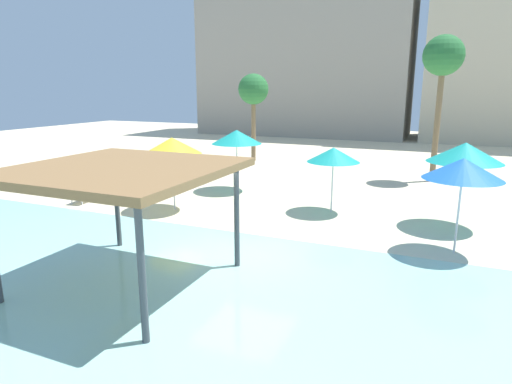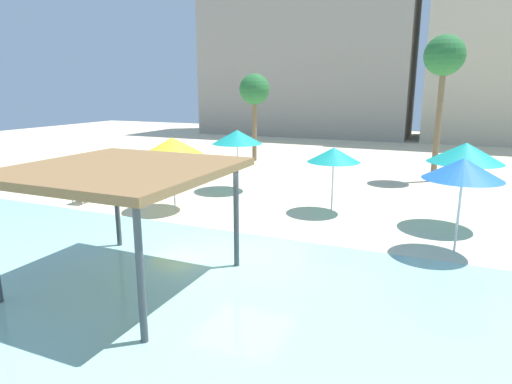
{
  "view_description": "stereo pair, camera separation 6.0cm",
  "coord_description": "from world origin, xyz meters",
  "px_view_note": "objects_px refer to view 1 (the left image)",
  "views": [
    {
      "loc": [
        4.88,
        -10.53,
        4.54
      ],
      "look_at": [
        -0.51,
        2.0,
        1.3
      ],
      "focal_mm": 30.69,
      "sensor_mm": 36.0,
      "label": 1
    },
    {
      "loc": [
        4.94,
        -10.51,
        4.54
      ],
      "look_at": [
        -0.51,
        2.0,
        1.3
      ],
      "focal_mm": 30.69,
      "sensor_mm": 36.0,
      "label": 2
    }
  ],
  "objects_px": {
    "beach_umbrella_teal_1": "(465,153)",
    "palm_tree_1": "(253,91)",
    "palm_tree_0": "(443,60)",
    "shade_pavilion": "(122,173)",
    "beach_umbrella_yellow_3": "(172,146)",
    "beach_umbrella_teal_4": "(237,137)",
    "lounge_chair_2": "(147,189)",
    "beach_umbrella_blue_6": "(463,169)",
    "lounge_chair_0": "(90,192)",
    "beach_umbrella_teal_5": "(333,155)"
  },
  "relations": [
    {
      "from": "beach_umbrella_teal_1",
      "to": "palm_tree_1",
      "type": "xyz_separation_m",
      "value": [
        -11.87,
        10.02,
        1.87
      ]
    },
    {
      "from": "palm_tree_0",
      "to": "palm_tree_1",
      "type": "xyz_separation_m",
      "value": [
        -10.82,
        2.35,
        -1.48
      ]
    },
    {
      "from": "shade_pavilion",
      "to": "beach_umbrella_yellow_3",
      "type": "distance_m",
      "value": 6.56
    },
    {
      "from": "beach_umbrella_teal_4",
      "to": "palm_tree_1",
      "type": "distance_m",
      "value": 8.73
    },
    {
      "from": "palm_tree_1",
      "to": "lounge_chair_2",
      "type": "bearing_deg",
      "value": -91.78
    },
    {
      "from": "beach_umbrella_teal_1",
      "to": "lounge_chair_2",
      "type": "bearing_deg",
      "value": -176.97
    },
    {
      "from": "shade_pavilion",
      "to": "palm_tree_0",
      "type": "distance_m",
      "value": 17.08
    },
    {
      "from": "beach_umbrella_yellow_3",
      "to": "palm_tree_1",
      "type": "height_order",
      "value": "palm_tree_1"
    },
    {
      "from": "beach_umbrella_yellow_3",
      "to": "beach_umbrella_blue_6",
      "type": "relative_size",
      "value": 1.02
    },
    {
      "from": "lounge_chair_0",
      "to": "palm_tree_0",
      "type": "height_order",
      "value": "palm_tree_0"
    },
    {
      "from": "shade_pavilion",
      "to": "beach_umbrella_teal_1",
      "type": "xyz_separation_m",
      "value": [
        7.25,
        7.93,
        -0.17
      ]
    },
    {
      "from": "shade_pavilion",
      "to": "beach_umbrella_teal_4",
      "type": "distance_m",
      "value": 10.06
    },
    {
      "from": "shade_pavilion",
      "to": "palm_tree_1",
      "type": "height_order",
      "value": "palm_tree_1"
    },
    {
      "from": "beach_umbrella_teal_1",
      "to": "beach_umbrella_blue_6",
      "type": "xyz_separation_m",
      "value": [
        -0.12,
        -2.7,
        -0.09
      ]
    },
    {
      "from": "beach_umbrella_teal_4",
      "to": "lounge_chair_0",
      "type": "xyz_separation_m",
      "value": [
        -4.94,
        -3.92,
        -2.11
      ]
    },
    {
      "from": "lounge_chair_2",
      "to": "palm_tree_1",
      "type": "relative_size",
      "value": 0.36
    },
    {
      "from": "beach_umbrella_teal_1",
      "to": "beach_umbrella_yellow_3",
      "type": "distance_m",
      "value": 10.13
    },
    {
      "from": "beach_umbrella_teal_1",
      "to": "lounge_chair_0",
      "type": "xyz_separation_m",
      "value": [
        -14.1,
        -1.97,
        -2.18
      ]
    },
    {
      "from": "beach_umbrella_yellow_3",
      "to": "lounge_chair_0",
      "type": "relative_size",
      "value": 1.41
    },
    {
      "from": "beach_umbrella_blue_6",
      "to": "palm_tree_1",
      "type": "relative_size",
      "value": 0.5
    },
    {
      "from": "beach_umbrella_teal_4",
      "to": "beach_umbrella_blue_6",
      "type": "distance_m",
      "value": 10.16
    },
    {
      "from": "palm_tree_0",
      "to": "palm_tree_1",
      "type": "height_order",
      "value": "palm_tree_0"
    },
    {
      "from": "beach_umbrella_yellow_3",
      "to": "beach_umbrella_teal_5",
      "type": "height_order",
      "value": "beach_umbrella_yellow_3"
    },
    {
      "from": "shade_pavilion",
      "to": "lounge_chair_2",
      "type": "distance_m",
      "value": 9.11
    },
    {
      "from": "beach_umbrella_blue_6",
      "to": "lounge_chair_0",
      "type": "height_order",
      "value": "beach_umbrella_blue_6"
    },
    {
      "from": "shade_pavilion",
      "to": "beach_umbrella_teal_5",
      "type": "xyz_separation_m",
      "value": [
        2.9,
        8.04,
        -0.52
      ]
    },
    {
      "from": "lounge_chair_0",
      "to": "lounge_chair_2",
      "type": "height_order",
      "value": "same"
    },
    {
      "from": "beach_umbrella_teal_5",
      "to": "beach_umbrella_teal_1",
      "type": "bearing_deg",
      "value": -1.56
    },
    {
      "from": "palm_tree_1",
      "to": "beach_umbrella_blue_6",
      "type": "bearing_deg",
      "value": -47.29
    },
    {
      "from": "shade_pavilion",
      "to": "beach_umbrella_teal_5",
      "type": "height_order",
      "value": "shade_pavilion"
    },
    {
      "from": "beach_umbrella_yellow_3",
      "to": "palm_tree_0",
      "type": "xyz_separation_m",
      "value": [
        8.89,
        9.62,
        3.4
      ]
    },
    {
      "from": "lounge_chair_0",
      "to": "palm_tree_1",
      "type": "bearing_deg",
      "value": 161.76
    },
    {
      "from": "beach_umbrella_teal_5",
      "to": "lounge_chair_2",
      "type": "bearing_deg",
      "value": -174.45
    },
    {
      "from": "beach_umbrella_teal_4",
      "to": "palm_tree_1",
      "type": "bearing_deg",
      "value": 108.54
    },
    {
      "from": "beach_umbrella_yellow_3",
      "to": "beach_umbrella_blue_6",
      "type": "distance_m",
      "value": 9.85
    },
    {
      "from": "beach_umbrella_teal_5",
      "to": "palm_tree_0",
      "type": "height_order",
      "value": "palm_tree_0"
    },
    {
      "from": "shade_pavilion",
      "to": "beach_umbrella_yellow_3",
      "type": "height_order",
      "value": "shade_pavilion"
    },
    {
      "from": "shade_pavilion",
      "to": "palm_tree_0",
      "type": "bearing_deg",
      "value": 68.33
    },
    {
      "from": "beach_umbrella_teal_5",
      "to": "lounge_chair_2",
      "type": "distance_m",
      "value": 8.1
    },
    {
      "from": "beach_umbrella_yellow_3",
      "to": "lounge_chair_0",
      "type": "height_order",
      "value": "beach_umbrella_yellow_3"
    },
    {
      "from": "beach_umbrella_teal_4",
      "to": "lounge_chair_0",
      "type": "distance_m",
      "value": 6.65
    },
    {
      "from": "beach_umbrella_yellow_3",
      "to": "beach_umbrella_teal_5",
      "type": "relative_size",
      "value": 1.14
    },
    {
      "from": "beach_umbrella_yellow_3",
      "to": "beach_umbrella_teal_4",
      "type": "distance_m",
      "value": 3.97
    },
    {
      "from": "palm_tree_1",
      "to": "beach_umbrella_teal_1",
      "type": "bearing_deg",
      "value": -40.18
    },
    {
      "from": "lounge_chair_0",
      "to": "palm_tree_0",
      "type": "bearing_deg",
      "value": 118.78
    },
    {
      "from": "shade_pavilion",
      "to": "beach_umbrella_blue_6",
      "type": "height_order",
      "value": "shade_pavilion"
    },
    {
      "from": "lounge_chair_0",
      "to": "palm_tree_1",
      "type": "xyz_separation_m",
      "value": [
        2.23,
        11.99,
        4.06
      ]
    },
    {
      "from": "beach_umbrella_teal_1",
      "to": "palm_tree_1",
      "type": "relative_size",
      "value": 0.52
    },
    {
      "from": "lounge_chair_0",
      "to": "palm_tree_0",
      "type": "xyz_separation_m",
      "value": [
        13.05,
        9.65,
        5.53
      ]
    },
    {
      "from": "lounge_chair_2",
      "to": "palm_tree_1",
      "type": "bearing_deg",
      "value": 172.86
    }
  ]
}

